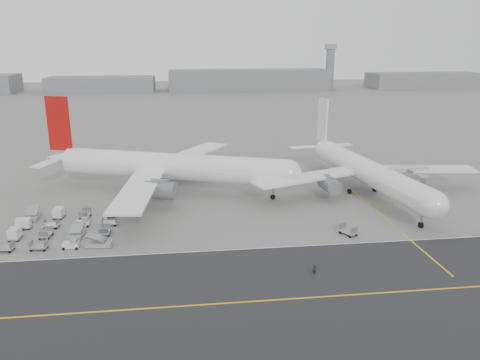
{
  "coord_description": "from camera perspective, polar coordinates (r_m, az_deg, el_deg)",
  "views": [
    {
      "loc": [
        -7.23,
        -70.12,
        31.58
      ],
      "look_at": [
        3.05,
        12.0,
        7.36
      ],
      "focal_mm": 35.0,
      "sensor_mm": 36.0,
      "label": 1
    }
  ],
  "objects": [
    {
      "name": "ground",
      "position": [
        77.24,
        -1.15,
        -7.83
      ],
      "size": [
        700.0,
        700.0,
        0.0
      ],
      "primitive_type": "plane",
      "color": "gray",
      "rests_on": "ground"
    },
    {
      "name": "taxiway",
      "position": [
        62.17,
        5.41,
        -14.29
      ],
      "size": [
        220.0,
        59.0,
        0.03
      ],
      "color": "#2C2C2F",
      "rests_on": "ground"
    },
    {
      "name": "horizon_buildings",
      "position": [
        333.71,
        -0.71,
        10.88
      ],
      "size": [
        520.0,
        28.0,
        28.0
      ],
      "primitive_type": null,
      "color": "slate",
      "rests_on": "ground"
    },
    {
      "name": "control_tower",
      "position": [
        352.19,
        10.9,
        13.54
      ],
      "size": [
        7.0,
        7.0,
        31.25
      ],
      "color": "slate",
      "rests_on": "ground"
    },
    {
      "name": "airliner_a",
      "position": [
        103.18,
        -8.92,
        1.69
      ],
      "size": [
        56.61,
        55.61,
        20.4
      ],
      "rotation": [
        0.0,
        0.0,
        1.22
      ],
      "color": "white",
      "rests_on": "ground"
    },
    {
      "name": "airliner_b",
      "position": [
        104.8,
        14.92,
        1.18
      ],
      "size": [
        51.51,
        52.38,
        18.11
      ],
      "rotation": [
        0.0,
        0.0,
        0.13
      ],
      "color": "white",
      "rests_on": "ground"
    },
    {
      "name": "jet_bridge",
      "position": [
        108.46,
        18.57,
        0.69
      ],
      "size": [
        15.07,
        3.48,
        5.67
      ],
      "rotation": [
        0.0,
        0.0,
        0.05
      ],
      "color": "gray",
      "rests_on": "ground"
    },
    {
      "name": "gse_cluster",
      "position": [
        87.51,
        -20.65,
        -5.95
      ],
      "size": [
        23.43,
        22.65,
        2.03
      ],
      "primitive_type": null,
      "rotation": [
        0.0,
        0.0,
        -0.04
      ],
      "color": "#9D9CA2",
      "rests_on": "ground"
    },
    {
      "name": "stray_dolly",
      "position": [
        82.93,
        13.02,
        -6.52
      ],
      "size": [
        2.96,
        3.39,
        1.78
      ],
      "primitive_type": null,
      "rotation": [
        0.0,
        0.0,
        0.51
      ],
      "color": "silver",
      "rests_on": "ground"
    },
    {
      "name": "ground_crew_a",
      "position": [
        68.16,
        9.07,
        -10.77
      ],
      "size": [
        0.66,
        0.53,
        1.58
      ],
      "primitive_type": "imported",
      "rotation": [
        0.0,
        0.0,
        -0.31
      ],
      "color": "black",
      "rests_on": "ground"
    }
  ]
}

